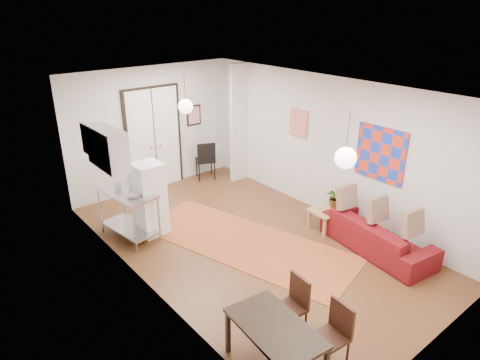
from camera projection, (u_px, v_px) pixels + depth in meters
floor at (249, 242)px, 8.09m from camera, size 7.00×7.00×0.00m
ceiling at (250, 88)px, 6.97m from camera, size 4.20×7.00×0.02m
wall_back at (152, 129)px, 10.02m from camera, size 4.20×0.02×2.90m
wall_front at (442, 255)px, 5.03m from camera, size 4.20×0.02×2.90m
wall_left at (141, 204)px, 6.30m from camera, size 0.02×7.00×2.90m
wall_right at (327, 147)px, 8.76m from camera, size 0.02×7.00×2.90m
double_doors at (154, 140)px, 10.09m from camera, size 1.44×0.06×2.50m
stub_partition at (239, 124)px, 10.43m from camera, size 0.50×0.10×2.90m
wall_cabinet at (107, 148)px, 7.30m from camera, size 0.35×1.00×0.70m
painting_popart at (381, 154)px, 7.78m from camera, size 0.05×1.00×1.00m
painting_abstract at (299, 123)px, 9.18m from camera, size 0.05×0.50×0.60m
poster_back at (194, 115)px, 10.62m from camera, size 0.40×0.03×0.50m
print_left at (87, 140)px, 7.55m from camera, size 0.03×0.44×0.54m
pendant_back at (186, 106)px, 8.65m from camera, size 0.30×0.30×0.80m
pendant_front at (346, 158)px, 5.79m from camera, size 0.30×0.30×0.80m
kilim_rug at (245, 243)px, 8.06m from camera, size 2.66×4.50×0.01m
sofa at (377, 235)px, 7.72m from camera, size 2.23×1.12×0.62m
coffee_table at (333, 210)px, 8.52m from camera, size 1.01×0.62×0.43m
potted_plant at (336, 197)px, 8.45m from camera, size 0.40×0.36×0.42m
kitchen_counter at (128, 207)px, 8.08m from camera, size 0.78×1.30×0.94m
bowl at (134, 195)px, 7.73m from camera, size 0.26×0.26×0.05m
soap_bottle at (118, 183)px, 8.07m from camera, size 0.11×0.10×0.20m
fridge at (150, 199)px, 8.16m from camera, size 0.53×0.53×1.45m
dining_table at (275, 331)px, 5.06m from camera, size 0.82×1.28×0.68m
dining_chair_near at (285, 301)px, 5.76m from camera, size 0.44×0.58×0.84m
dining_chair_far at (325, 329)px, 5.27m from camera, size 0.44×0.58×0.84m
black_side_chair at (203, 156)px, 10.90m from camera, size 0.60×0.62×0.99m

